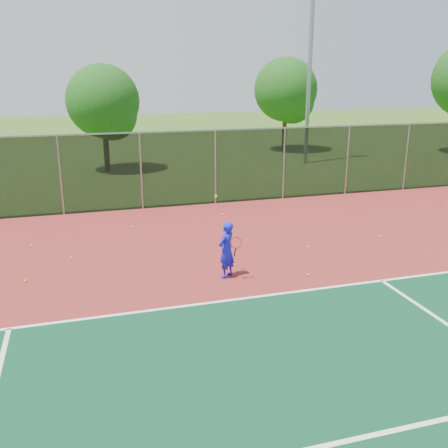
% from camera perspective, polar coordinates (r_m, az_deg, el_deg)
% --- Properties ---
extents(ground, '(120.00, 120.00, 0.00)m').
position_cam_1_polar(ground, '(10.41, 17.42, -13.89)').
color(ground, '#315618').
rests_on(ground, ground).
extents(court_apron, '(30.00, 20.00, 0.02)m').
position_cam_1_polar(court_apron, '(11.90, 12.11, -9.35)').
color(court_apron, maroon).
rests_on(court_apron, ground).
extents(fence_back, '(30.00, 0.06, 3.03)m').
position_cam_1_polar(fence_back, '(20.34, -1.01, 6.61)').
color(fence_back, black).
rests_on(fence_back, court_apron).
extents(tennis_player, '(0.66, 0.73, 2.22)m').
position_cam_1_polar(tennis_player, '(13.00, 0.29, -2.96)').
color(tennis_player, '#171ADA').
rests_on(tennis_player, court_apron).
extents(practice_ball_0, '(0.07, 0.07, 0.07)m').
position_cam_1_polar(practice_ball_0, '(16.62, -21.13, -2.30)').
color(practice_ball_0, '#CEE91B').
rests_on(practice_ball_0, court_apron).
extents(practice_ball_1, '(0.07, 0.07, 0.07)m').
position_cam_1_polar(practice_ball_1, '(13.50, 9.58, -5.73)').
color(practice_ball_1, '#CEE91B').
rests_on(practice_ball_1, court_apron).
extents(practice_ball_2, '(0.07, 0.07, 0.07)m').
position_cam_1_polar(practice_ball_2, '(18.86, -0.15, 1.08)').
color(practice_ball_2, '#CEE91B').
rests_on(practice_ball_2, court_apron).
extents(practice_ball_3, '(0.07, 0.07, 0.07)m').
position_cam_1_polar(practice_ball_3, '(13.91, -21.74, -6.06)').
color(practice_ball_3, '#CEE91B').
rests_on(practice_ball_3, court_apron).
extents(practice_ball_4, '(0.07, 0.07, 0.07)m').
position_cam_1_polar(practice_ball_4, '(17.15, 17.45, -1.35)').
color(practice_ball_4, '#CEE91B').
rests_on(practice_ball_4, court_apron).
extents(practice_ball_6, '(0.07, 0.07, 0.07)m').
position_cam_1_polar(practice_ball_6, '(15.15, -17.08, -3.72)').
color(practice_ball_6, '#CEE91B').
rests_on(practice_ball_6, court_apron).
extents(practice_ball_7, '(0.07, 0.07, 0.07)m').
position_cam_1_polar(practice_ball_7, '(15.59, 9.66, -2.61)').
color(practice_ball_7, '#CEE91B').
rests_on(practice_ball_7, court_apron).
extents(practice_ball_8, '(0.07, 0.07, 0.07)m').
position_cam_1_polar(practice_ball_8, '(17.66, -10.50, -0.32)').
color(practice_ball_8, '#CEE91B').
rests_on(practice_ball_8, court_apron).
extents(floodlight_n, '(0.90, 0.40, 12.42)m').
position_cam_1_polar(floodlight_n, '(30.22, 9.91, 20.06)').
color(floodlight_n, gray).
rests_on(floodlight_n, ground).
extents(tree_back_left, '(3.88, 3.88, 5.70)m').
position_cam_1_polar(tree_back_left, '(27.97, -13.43, 13.12)').
color(tree_back_left, '#342313').
rests_on(tree_back_left, ground).
extents(tree_back_mid, '(4.25, 4.25, 6.25)m').
position_cam_1_polar(tree_back_mid, '(34.99, 7.26, 14.67)').
color(tree_back_mid, '#342313').
rests_on(tree_back_mid, ground).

